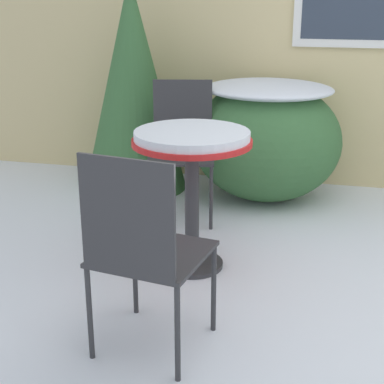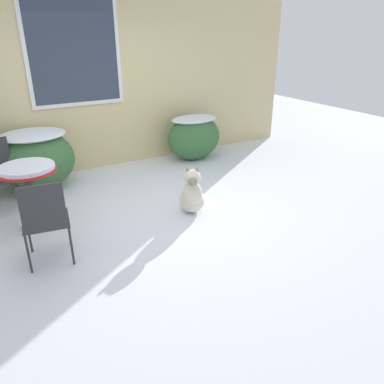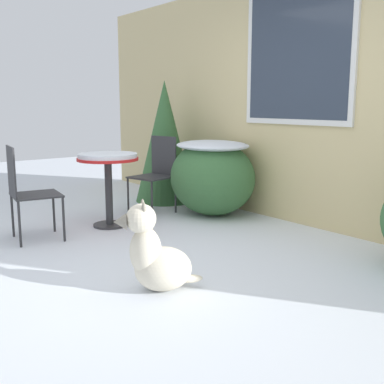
% 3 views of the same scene
% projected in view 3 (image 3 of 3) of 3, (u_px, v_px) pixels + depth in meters
% --- Properties ---
extents(ground_plane, '(16.00, 16.00, 0.00)m').
position_uv_depth(ground_plane, '(136.00, 264.00, 4.04)').
color(ground_plane, silver).
extents(house_wall, '(8.00, 0.10, 2.74)m').
position_uv_depth(house_wall, '(309.00, 96.00, 5.12)').
color(house_wall, '#D1BC84').
rests_on(house_wall, ground_plane).
extents(shrub_left, '(1.11, 0.95, 0.90)m').
position_uv_depth(shrub_left, '(212.00, 175.00, 5.76)').
color(shrub_left, '#386638').
rests_on(shrub_left, ground_plane).
extents(evergreen_bush, '(0.81, 0.81, 1.63)m').
position_uv_depth(evergreen_bush, '(165.00, 142.00, 6.54)').
color(evergreen_bush, '#386638').
rests_on(evergreen_bush, ground_plane).
extents(patio_table, '(0.66, 0.66, 0.80)m').
position_uv_depth(patio_table, '(108.00, 167.00, 5.18)').
color(patio_table, '#2D2D30').
rests_on(patio_table, ground_plane).
extents(patio_chair_near_table, '(0.53, 0.53, 0.93)m').
position_uv_depth(patio_chair_near_table, '(156.00, 171.00, 5.90)').
color(patio_chair_near_table, '#2D2D30').
rests_on(patio_chair_near_table, ground_plane).
extents(patio_chair_far_side, '(0.51, 0.51, 0.93)m').
position_uv_depth(patio_chair_far_side, '(27.00, 189.00, 4.66)').
color(patio_chair_far_side, '#2D2D30').
rests_on(patio_chair_far_side, ground_plane).
extents(dog, '(0.49, 0.60, 0.66)m').
position_uv_depth(dog, '(155.00, 257.00, 3.43)').
color(dog, beige).
rests_on(dog, ground_plane).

